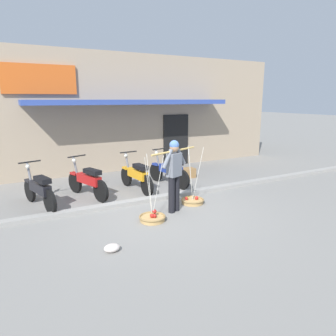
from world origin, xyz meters
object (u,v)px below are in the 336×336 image
Objects in this scene: wooden_crate at (188,173)px; motorcycle_third_in_row at (137,175)px; fruit_basket_right_side at (192,200)px; motorcycle_end_of_row at (169,171)px; fruit_basket_left_side at (152,217)px; motorcycle_nearest_shop at (39,190)px; fruit_vendor at (174,171)px; motorcycle_second_in_row at (88,181)px; plastic_litter_bag at (112,248)px.

motorcycle_third_in_row is at bearing -163.91° from wooden_crate.
motorcycle_end_of_row is (0.29, 1.78, 0.38)m from fruit_basket_right_side.
fruit_basket_left_side is 1.00× the size of fruit_basket_right_side.
motorcycle_nearest_shop is 4.04× the size of wooden_crate.
fruit_vendor is 1.17m from fruit_basket_left_side.
fruit_basket_right_side reaches higher than motorcycle_nearest_shop.
motorcycle_second_in_row is (-2.21, 1.76, 0.38)m from fruit_basket_right_side.
fruit_vendor is 0.94× the size of motorcycle_end_of_row.
plastic_litter_bag is at bearing -74.61° from motorcycle_nearest_shop.
motorcycle_second_in_row is (-1.51, 2.04, -0.52)m from fruit_vendor.
motorcycle_nearest_shop and motorcycle_second_in_row have the same top height.
motorcycle_nearest_shop is 0.99× the size of motorcycle_end_of_row.
fruit_vendor is at bearing -115.79° from motorcycle_end_of_row.
motorcycle_end_of_row is (1.69, 2.34, 0.37)m from fruit_basket_left_side.
motorcycle_second_in_row is 1.39m from motorcycle_third_in_row.
motorcycle_end_of_row is at bearing 4.09° from motorcycle_nearest_shop.
fruit_basket_left_side is at bearing 37.08° from plastic_litter_bag.
fruit_basket_left_side is 1.51m from fruit_basket_right_side.
wooden_crate is (1.01, 0.54, -0.29)m from motorcycle_end_of_row.
plastic_litter_bag is at bearing -135.94° from wooden_crate.
motorcycle_end_of_row is at bearing 48.21° from plastic_litter_bag.
motorcycle_second_in_row reaches higher than wooden_crate.
fruit_vendor reaches higher than motorcycle_end_of_row.
motorcycle_second_in_row is at bearing -179.67° from motorcycle_end_of_row.
motorcycle_second_in_row is at bearing 11.56° from motorcycle_nearest_shop.
plastic_litter_bag is (-2.91, -3.26, -0.38)m from motorcycle_end_of_row.
motorcycle_third_in_row is 1.01× the size of motorcycle_end_of_row.
fruit_vendor reaches higher than motorcycle_second_in_row.
fruit_vendor reaches higher than wooden_crate.
fruit_basket_right_side reaches higher than wooden_crate.
plastic_litter_bag is at bearing -119.48° from motorcycle_third_in_row.
wooden_crate is (2.01, 2.60, -0.82)m from fruit_vendor.
plastic_litter_bag is (-2.62, -1.48, -0.01)m from fruit_basket_right_side.
plastic_litter_bag is at bearing -147.92° from fruit_vendor.
fruit_basket_left_side is at bearing -158.16° from fruit_basket_right_side.
fruit_basket_left_side is 3.95m from wooden_crate.
fruit_basket_left_side and fruit_basket_right_side have the same top height.
fruit_basket_right_side reaches higher than motorcycle_third_in_row.
fruit_vendor is 2.44m from plastic_litter_bag.
wooden_crate is (1.31, 2.32, 0.08)m from fruit_basket_right_side.
fruit_basket_left_side is 0.81× the size of motorcycle_end_of_row.
fruit_vendor reaches higher than motorcycle_nearest_shop.
wooden_crate is at bearing 44.06° from plastic_litter_bag.
wooden_crate is at bearing 60.58° from fruit_basket_right_side.
motorcycle_nearest_shop is 1.02× the size of motorcycle_second_in_row.
motorcycle_second_in_row is at bearing 177.53° from motorcycle_third_in_row.
fruit_basket_left_side is 2.91m from motorcycle_end_of_row.
motorcycle_end_of_row is 1.18m from wooden_crate.
fruit_basket_left_side is 5.18× the size of plastic_litter_bag.
motorcycle_second_in_row is 3.97× the size of wooden_crate.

